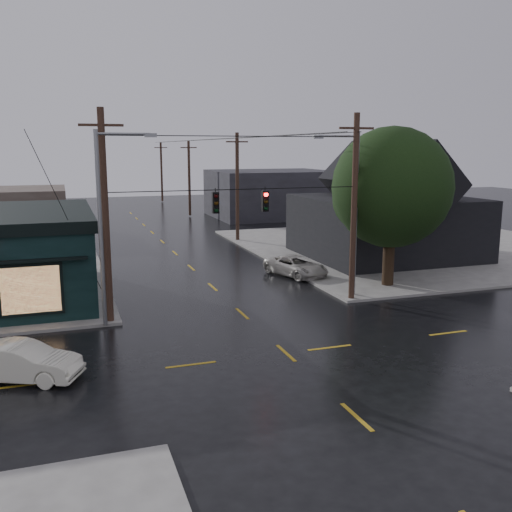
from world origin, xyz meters
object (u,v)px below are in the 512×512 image
object	(u,v)px
corner_tree	(392,188)
utility_pole_ne	(351,300)
utility_pole_nw	(111,323)
suv_silver	(296,266)
sedan_cream	(21,362)

from	to	relation	value
corner_tree	utility_pole_ne	xyz separation A→B (m)	(-3.59, -2.09, -6.02)
corner_tree	utility_pole_nw	distance (m)	17.77
utility_pole_nw	suv_silver	size ratio (longest dim) A/B	2.12
utility_pole_nw	sedan_cream	distance (m)	7.06
corner_tree	sedan_cream	xyz separation A→B (m)	(-20.23, -8.09, -5.32)
utility_pole_ne	sedan_cream	distance (m)	17.71
utility_pole_nw	sedan_cream	xyz separation A→B (m)	(-3.64, -6.00, 0.70)
corner_tree	utility_pole_ne	world-z (taller)	corner_tree
sedan_cream	corner_tree	bearing A→B (deg)	-43.30
corner_tree	suv_silver	bearing A→B (deg)	131.66
corner_tree	sedan_cream	bearing A→B (deg)	-158.20
utility_pole_ne	sedan_cream	xyz separation A→B (m)	(-16.64, -6.00, 0.70)
utility_pole_nw	sedan_cream	size ratio (longest dim) A/B	2.37
utility_pole_nw	suv_silver	world-z (taller)	utility_pole_nw
utility_pole_ne	suv_silver	distance (m)	6.74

